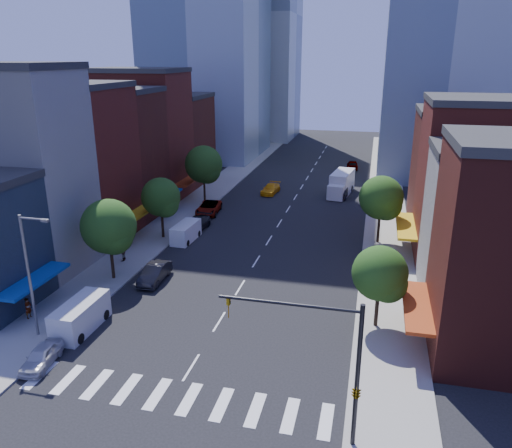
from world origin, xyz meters
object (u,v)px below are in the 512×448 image
(box_truck, at_px, (341,184))
(pedestrian_near, at_px, (28,308))
(taxi, at_px, (271,189))
(traffic_car_oncoming, at_px, (342,192))
(parked_car_third, at_px, (209,208))
(parked_car_front, at_px, (42,356))
(parked_car_second, at_px, (155,273))
(cargo_van_near, at_px, (80,317))
(cargo_van_far, at_px, (185,232))
(pedestrian_far, at_px, (122,252))
(traffic_car_far, at_px, (352,165))
(parked_car_rear, at_px, (196,224))

(box_truck, xyz_separation_m, pedestrian_near, (-20.31, -42.10, -0.56))
(taxi, bearing_deg, traffic_car_oncoming, 7.92)
(taxi, distance_m, pedestrian_near, 41.46)
(parked_car_third, bearing_deg, taxi, 57.87)
(parked_car_front, relative_size, pedestrian_near, 2.32)
(parked_car_second, xyz_separation_m, pedestrian_near, (-6.46, -8.54, 0.20))
(cargo_van_near, relative_size, taxi, 1.08)
(parked_car_second, relative_size, cargo_van_far, 1.01)
(traffic_car_oncoming, relative_size, pedestrian_far, 2.49)
(traffic_car_oncoming, height_order, traffic_car_far, traffic_car_far)
(cargo_van_near, distance_m, traffic_car_oncoming, 43.94)
(parked_car_front, xyz_separation_m, pedestrian_far, (-3.15, 16.79, 0.44))
(parked_car_front, xyz_separation_m, pedestrian_near, (-4.67, 4.95, 0.32))
(parked_car_second, xyz_separation_m, traffic_car_oncoming, (14.07, 31.98, -0.01))
(taxi, relative_size, traffic_car_far, 1.03)
(parked_car_front, relative_size, cargo_van_far, 0.82)
(parked_car_front, distance_m, cargo_van_far, 23.81)
(cargo_van_far, relative_size, box_truck, 0.56)
(parked_car_rear, height_order, traffic_car_oncoming, traffic_car_oncoming)
(cargo_van_near, relative_size, pedestrian_near, 3.13)
(taxi, xyz_separation_m, pedestrian_near, (-10.30, -40.16, 0.28))
(parked_car_second, height_order, taxi, parked_car_second)
(traffic_car_oncoming, relative_size, box_truck, 0.56)
(cargo_van_far, height_order, pedestrian_far, pedestrian_far)
(pedestrian_near, bearing_deg, parked_car_rear, -9.10)
(parked_car_second, xyz_separation_m, cargo_van_near, (-1.80, -9.00, 0.31))
(parked_car_rear, bearing_deg, box_truck, 57.12)
(taxi, xyz_separation_m, pedestrian_far, (-8.78, -28.32, 0.39))
(parked_car_rear, xyz_separation_m, pedestrian_near, (-5.28, -22.41, 0.24))
(parked_car_rear, xyz_separation_m, cargo_van_near, (-0.61, -22.87, 0.35))
(pedestrian_near, xyz_separation_m, pedestrian_far, (1.52, 11.84, 0.11))
(parked_car_second, height_order, cargo_van_near, cargo_van_near)
(parked_car_second, distance_m, box_truck, 36.31)
(traffic_car_oncoming, xyz_separation_m, box_truck, (-0.23, 1.59, 0.76))
(traffic_car_oncoming, xyz_separation_m, pedestrian_far, (-19.01, -28.67, 0.32))
(traffic_car_oncoming, distance_m, traffic_car_far, 19.20)
(parked_car_rear, distance_m, box_truck, 24.78)
(traffic_car_oncoming, bearing_deg, traffic_car_far, -86.77)
(parked_car_front, relative_size, parked_car_second, 0.81)
(cargo_van_far, bearing_deg, box_truck, 59.79)
(traffic_car_oncoming, bearing_deg, cargo_van_far, 59.62)
(cargo_van_far, xyz_separation_m, pedestrian_far, (-3.85, -7.00, 0.12))
(parked_car_front, height_order, parked_car_second, parked_car_second)
(parked_car_third, distance_m, traffic_car_oncoming, 19.73)
(parked_car_second, xyz_separation_m, parked_car_rear, (-1.18, 13.87, -0.04))
(parked_car_second, bearing_deg, taxi, 80.98)
(parked_car_second, distance_m, pedestrian_near, 10.71)
(parked_car_rear, bearing_deg, traffic_car_far, 71.62)
(parked_car_second, height_order, pedestrian_far, pedestrian_far)
(pedestrian_near, bearing_deg, taxi, -10.23)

